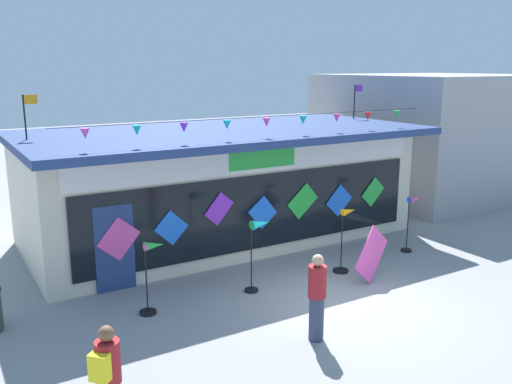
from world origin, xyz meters
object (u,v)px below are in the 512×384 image
(wind_spinner_center_left, at_px, (345,237))
(person_mid_plaza, at_px, (317,297))
(person_near_camera, at_px, (108,381))
(wind_spinner_far_left, at_px, (152,268))
(wind_spinner_left, at_px, (258,238))
(display_kite_on_ground, at_px, (372,254))
(kite_shop_building, at_px, (219,182))
(wind_spinner_center_right, at_px, (412,211))

(wind_spinner_center_left, relative_size, person_mid_plaza, 0.96)
(person_near_camera, bearing_deg, wind_spinner_far_left, -71.11)
(wind_spinner_left, height_order, display_kite_on_ground, wind_spinner_left)
(person_near_camera, bearing_deg, kite_shop_building, -78.79)
(wind_spinner_far_left, distance_m, person_mid_plaza, 3.47)
(kite_shop_building, distance_m, wind_spinner_far_left, 5.39)
(kite_shop_building, height_order, wind_spinner_far_left, kite_shop_building)
(wind_spinner_center_right, distance_m, person_near_camera, 10.11)
(wind_spinner_left, bearing_deg, wind_spinner_center_left, -2.30)
(kite_shop_building, bearing_deg, person_near_camera, -126.58)
(wind_spinner_center_right, xyz_separation_m, display_kite_on_ground, (-2.46, -1.08, -0.47))
(wind_spinner_far_left, bearing_deg, person_mid_plaza, -50.73)
(wind_spinner_left, bearing_deg, person_mid_plaza, -96.55)
(wind_spinner_far_left, distance_m, person_near_camera, 3.99)
(person_mid_plaza, bearing_deg, wind_spinner_center_left, 1.95)
(wind_spinner_center_left, xyz_separation_m, person_mid_plaza, (-2.75, -2.47, -0.04))
(kite_shop_building, height_order, display_kite_on_ground, kite_shop_building)
(kite_shop_building, xyz_separation_m, wind_spinner_far_left, (-3.60, -3.96, -0.68))
(wind_spinner_left, height_order, person_near_camera, person_near_camera)
(wind_spinner_left, bearing_deg, wind_spinner_far_left, 177.29)
(person_mid_plaza, bearing_deg, wind_spinner_left, 43.55)
(wind_spinner_left, relative_size, wind_spinner_center_left, 1.04)
(kite_shop_building, height_order, wind_spinner_center_right, kite_shop_building)
(kite_shop_building, relative_size, display_kite_on_ground, 9.18)
(kite_shop_building, relative_size, person_mid_plaza, 6.68)
(wind_spinner_center_right, bearing_deg, person_mid_plaza, -152.90)
(wind_spinner_center_left, bearing_deg, kite_shop_building, 107.90)
(wind_spinner_far_left, relative_size, wind_spinner_center_right, 0.99)
(kite_shop_building, bearing_deg, person_mid_plaza, -101.95)
(kite_shop_building, distance_m, display_kite_on_ground, 5.29)
(wind_spinner_center_left, bearing_deg, display_kite_on_ground, -80.47)
(display_kite_on_ground, bearing_deg, person_mid_plaza, -150.14)
(wind_spinner_far_left, relative_size, person_near_camera, 0.92)
(wind_spinner_far_left, height_order, display_kite_on_ground, wind_spinner_far_left)
(wind_spinner_center_left, height_order, person_near_camera, person_near_camera)
(wind_spinner_center_left, height_order, wind_spinner_center_right, wind_spinner_center_left)
(display_kite_on_ground, bearing_deg, wind_spinner_center_right, 23.68)
(display_kite_on_ground, bearing_deg, wind_spinner_left, 160.74)
(kite_shop_building, bearing_deg, wind_spinner_left, -105.26)
(kite_shop_building, xyz_separation_m, person_mid_plaza, (-1.41, -6.64, -0.80))
(wind_spinner_left, relative_size, wind_spinner_center_right, 1.07)
(person_near_camera, height_order, display_kite_on_ground, person_near_camera)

